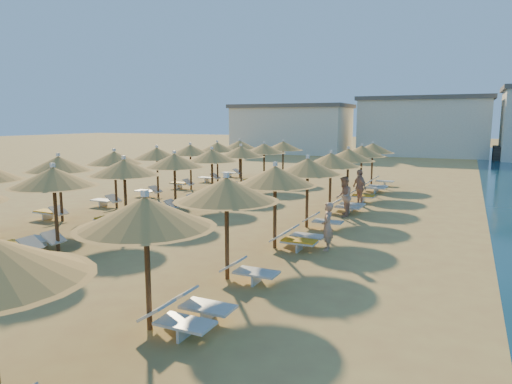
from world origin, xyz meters
The scene contains 9 objects.
ground centered at (0.00, 0.00, 0.00)m, with size 220.00×220.00×0.00m, color tan.
hotel_blocks centered at (4.67, 45.61, 3.70)m, with size 48.38×11.20×8.10m.
parasol_row_east centered at (3.13, 2.12, 2.49)m, with size 2.92×33.91×3.01m.
parasol_row_west centered at (-3.40, 2.12, 2.49)m, with size 2.92×33.91×3.01m.
parasol_row_inland centered at (-7.00, 5.56, 2.49)m, with size 2.92×27.03×3.01m.
loungers centered at (-1.77, 2.68, 0.34)m, with size 13.12×31.63×0.66m.
beachgoer_b centered at (3.97, 6.60, 0.93)m, with size 0.90×0.70×1.86m, color tan.
beachgoer_c centered at (4.02, 9.64, 0.95)m, with size 1.11×0.46×1.89m, color tan.
beachgoer_a centered at (4.85, 0.93, 0.83)m, with size 0.60×0.40×1.66m, color tan.
Camera 1 is at (9.03, -13.80, 4.40)m, focal length 32.00 mm.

